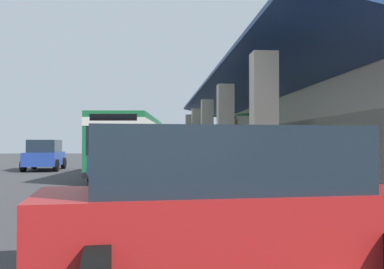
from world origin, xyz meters
TOP-DOWN VIEW (x-y plane):
  - ground at (0.00, 8.00)m, footprint 120.00×120.00m
  - curb_strip at (-1.70, 3.23)m, footprint 34.44×0.50m
  - transit_bus at (-4.61, -0.13)m, footprint 11.37×3.38m
  - parked_suv_blue at (-10.72, -5.99)m, footprint 4.90×2.39m
  - parked_suv_red at (14.18, 2.09)m, footprint 3.07×4.99m
  - parked_sedan_green at (5.74, 1.99)m, footprint 2.52×4.45m
  - pedestrian at (5.74, -0.65)m, footprint 0.45×0.53m
  - potted_palm at (1.70, 4.37)m, footprint 1.77×1.89m

SIDE VIEW (x-z plane):
  - ground at x=0.00m, z-range 0.00..0.00m
  - curb_strip at x=-1.70m, z-range 0.00..0.12m
  - parked_sedan_green at x=5.74m, z-range 0.02..1.49m
  - potted_palm at x=1.70m, z-range -0.73..2.26m
  - pedestrian at x=5.74m, z-range 0.09..1.69m
  - parked_suv_blue at x=-10.72m, z-range 0.03..2.00m
  - parked_suv_red at x=14.18m, z-range 0.03..2.00m
  - transit_bus at x=-4.61m, z-range 0.18..3.52m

